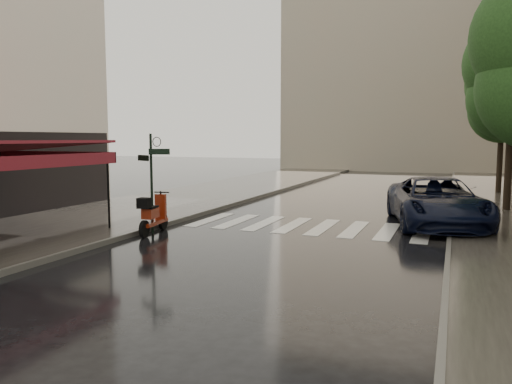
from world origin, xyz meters
The scene contains 10 objects.
ground centered at (0.00, 0.00, 0.00)m, with size 120.00×120.00×0.00m, color black.
sidewalk_near centered at (-4.50, 12.00, 0.06)m, with size 6.00×60.00×0.12m, color #38332D.
curb_near centered at (-1.45, 12.00, 0.07)m, with size 0.12×60.00×0.16m, color #595651.
curb_far centered at (7.45, 12.00, 0.07)m, with size 0.12×60.00×0.16m, color #595651.
crosswalk centered at (2.98, 6.00, 0.01)m, with size 7.85×3.20×0.01m.
signpost centered at (-1.19, 3.00, 1.83)m, with size 1.17×0.29×3.10m.
backdrop_building centered at (3.00, 38.00, 10.00)m, with size 22.00×6.00×20.00m, color tan.
tree_far centered at (9.70, 19.00, 5.46)m, with size 3.80×3.80×8.16m.
scooter centered at (-1.10, 2.89, 0.58)m, with size 0.64×1.89×1.25m.
parked_car centered at (7.00, 7.67, 0.82)m, with size 2.74×5.93×1.65m, color black.
Camera 1 is at (7.52, -10.09, 2.95)m, focal length 35.00 mm.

